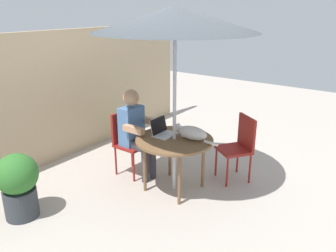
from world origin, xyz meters
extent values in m
plane|color=#ADA399|center=(0.00, 0.00, 0.00)|extent=(14.00, 14.00, 0.00)
cube|color=tan|center=(0.00, 2.04, 0.98)|extent=(5.26, 0.08, 1.97)
cylinder|color=brown|center=(0.00, 0.00, 0.70)|extent=(0.99, 0.99, 0.03)
cylinder|color=brown|center=(0.27, 0.27, 0.34)|extent=(0.04, 0.04, 0.68)
cylinder|color=brown|center=(-0.27, 0.27, 0.34)|extent=(0.04, 0.04, 0.68)
cylinder|color=brown|center=(-0.27, -0.27, 0.34)|extent=(0.04, 0.04, 0.68)
cylinder|color=brown|center=(0.27, -0.27, 0.34)|extent=(0.04, 0.04, 0.68)
cylinder|color=#B7B7BC|center=(0.00, 0.00, 1.07)|extent=(0.04, 0.04, 2.14)
cone|color=#2D3338|center=(0.00, 0.00, 2.15)|extent=(1.93, 1.93, 0.29)
sphere|color=#B7B7BC|center=(0.00, 0.00, 2.17)|extent=(0.06, 0.06, 0.06)
cube|color=maroon|center=(0.00, 0.73, 0.44)|extent=(0.40, 0.40, 0.04)
cube|color=maroon|center=(0.00, 0.91, 0.68)|extent=(0.40, 0.04, 0.44)
cylinder|color=maroon|center=(0.17, 0.90, 0.21)|extent=(0.03, 0.03, 0.43)
cylinder|color=maroon|center=(-0.17, 0.90, 0.21)|extent=(0.03, 0.03, 0.43)
cylinder|color=maroon|center=(-0.17, 0.56, 0.21)|extent=(0.03, 0.03, 0.43)
cylinder|color=maroon|center=(0.17, 0.56, 0.21)|extent=(0.03, 0.03, 0.43)
cube|color=maroon|center=(0.70, -0.50, 0.44)|extent=(0.56, 0.56, 0.04)
cube|color=maroon|center=(0.84, -0.60, 0.68)|extent=(0.26, 0.35, 0.44)
cylinder|color=maroon|center=(0.74, -0.73, 0.21)|extent=(0.03, 0.03, 0.43)
cylinder|color=maroon|center=(0.93, -0.46, 0.21)|extent=(0.03, 0.03, 0.43)
cylinder|color=maroon|center=(0.66, -0.26, 0.21)|extent=(0.03, 0.03, 0.43)
cylinder|color=maroon|center=(0.46, -0.54, 0.21)|extent=(0.03, 0.03, 0.43)
cube|color=#4C72A5|center=(0.00, 0.73, 0.73)|extent=(0.34, 0.20, 0.54)
sphere|color=tan|center=(0.00, 0.72, 1.13)|extent=(0.22, 0.22, 0.22)
cube|color=#383842|center=(-0.08, 0.58, 0.51)|extent=(0.12, 0.30, 0.12)
cylinder|color=#383842|center=(-0.08, 0.43, 0.23)|extent=(0.10, 0.10, 0.46)
cube|color=#383842|center=(0.08, 0.58, 0.51)|extent=(0.12, 0.30, 0.12)
cylinder|color=#383842|center=(0.08, 0.43, 0.23)|extent=(0.10, 0.10, 0.46)
cube|color=tan|center=(-0.20, 0.51, 0.78)|extent=(0.08, 0.32, 0.08)
cube|color=tan|center=(0.20, 0.51, 0.78)|extent=(0.08, 0.32, 0.08)
cube|color=silver|center=(0.03, 0.17, 0.72)|extent=(0.31, 0.23, 0.02)
cube|color=black|center=(0.03, 0.27, 0.83)|extent=(0.30, 0.07, 0.20)
cube|color=silver|center=(0.03, 0.28, 0.83)|extent=(0.30, 0.06, 0.20)
ellipsoid|color=silver|center=(0.12, -0.19, 0.80)|extent=(0.20, 0.40, 0.17)
sphere|color=silver|center=(0.12, 0.04, 0.82)|extent=(0.11, 0.11, 0.11)
ellipsoid|color=white|center=(0.12, -0.08, 0.76)|extent=(0.12, 0.12, 0.09)
cylinder|color=silver|center=(0.10, -0.47, 0.74)|extent=(0.04, 0.18, 0.04)
cone|color=silver|center=(0.15, 0.04, 0.87)|extent=(0.04, 0.04, 0.03)
cone|color=silver|center=(0.09, 0.04, 0.87)|extent=(0.04, 0.04, 0.03)
cylinder|color=#33383D|center=(-1.55, 1.04, 0.17)|extent=(0.37, 0.37, 0.34)
ellipsoid|color=#2D6B28|center=(-1.55, 1.04, 0.54)|extent=(0.47, 0.47, 0.46)
cylinder|color=#33383D|center=(0.77, 1.41, 0.14)|extent=(0.25, 0.25, 0.28)
ellipsoid|color=#4C8C38|center=(0.77, 1.41, 0.44)|extent=(0.37, 0.37, 0.38)
camera|label=1|loc=(-3.26, -2.32, 2.29)|focal=36.44mm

